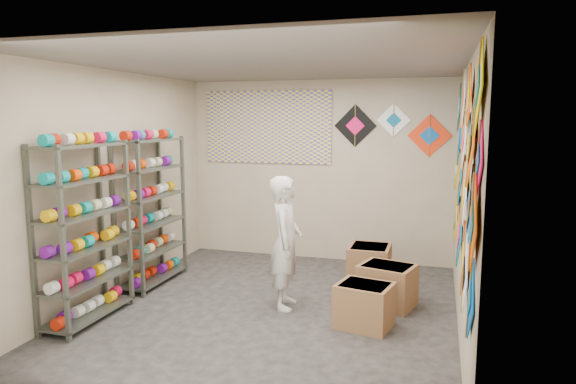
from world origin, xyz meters
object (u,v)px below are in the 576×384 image
(shelf_rack_front, at_px, (84,233))
(carton_c, at_px, (369,265))
(carton_b, at_px, (387,286))
(shelf_rack_back, at_px, (151,211))
(carton_a, at_px, (364,305))
(shopkeeper, at_px, (286,242))

(shelf_rack_front, xyz_separation_m, carton_c, (2.71, 2.09, -0.70))
(carton_b, bearing_deg, shelf_rack_back, -163.88)
(shelf_rack_front, bearing_deg, carton_b, 23.67)
(shelf_rack_front, distance_m, shelf_rack_back, 1.30)
(carton_a, bearing_deg, carton_b, 87.88)
(shelf_rack_front, distance_m, carton_c, 3.49)
(shelf_rack_front, height_order, carton_c, shelf_rack_front)
(shelf_rack_front, height_order, carton_a, shelf_rack_front)
(carton_b, bearing_deg, carton_a, -88.19)
(shelf_rack_back, height_order, carton_c, shelf_rack_back)
(shopkeeper, relative_size, carton_b, 2.55)
(carton_b, height_order, carton_c, carton_c)
(shelf_rack_back, height_order, carton_b, shelf_rack_back)
(shelf_rack_front, bearing_deg, shelf_rack_back, 90.00)
(shopkeeper, height_order, carton_c, shopkeeper)
(shelf_rack_back, bearing_deg, shelf_rack_front, -90.00)
(shelf_rack_back, distance_m, shopkeeper, 1.94)
(shelf_rack_back, distance_m, carton_b, 3.09)
(carton_a, xyz_separation_m, carton_c, (-0.14, 1.43, 0.02))
(carton_c, bearing_deg, shelf_rack_back, -163.44)
(shelf_rack_front, bearing_deg, shopkeeper, 27.04)
(shelf_rack_front, xyz_separation_m, carton_b, (3.01, 1.32, -0.71))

